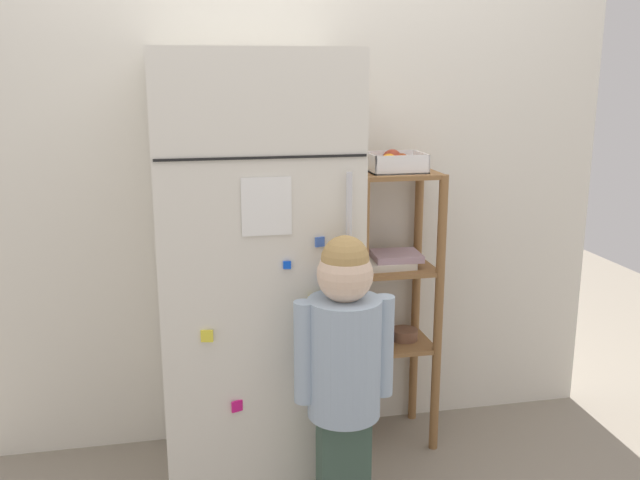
% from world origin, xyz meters
% --- Properties ---
extents(ground_plane, '(6.00, 6.00, 0.00)m').
position_xyz_m(ground_plane, '(0.00, 0.00, 0.00)').
color(ground_plane, gray).
extents(kitchen_wall_back, '(2.62, 0.03, 2.10)m').
position_xyz_m(kitchen_wall_back, '(0.00, 0.34, 1.05)').
color(kitchen_wall_back, silver).
rests_on(kitchen_wall_back, ground).
extents(refrigerator, '(0.69, 0.62, 1.60)m').
position_xyz_m(refrigerator, '(-0.23, 0.02, 0.80)').
color(refrigerator, silver).
rests_on(refrigerator, ground).
extents(child_standing, '(0.33, 0.25, 1.03)m').
position_xyz_m(child_standing, '(0.01, -0.39, 0.62)').
color(child_standing, '#3E5749').
rests_on(child_standing, ground).
extents(pantry_shelf_unit, '(0.35, 0.30, 1.15)m').
position_xyz_m(pantry_shelf_unit, '(0.34, 0.16, 0.66)').
color(pantry_shelf_unit, olive).
rests_on(pantry_shelf_unit, ground).
extents(fruit_bin, '(0.22, 0.18, 0.08)m').
position_xyz_m(fruit_bin, '(0.34, 0.15, 1.18)').
color(fruit_bin, white).
rests_on(fruit_bin, pantry_shelf_unit).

